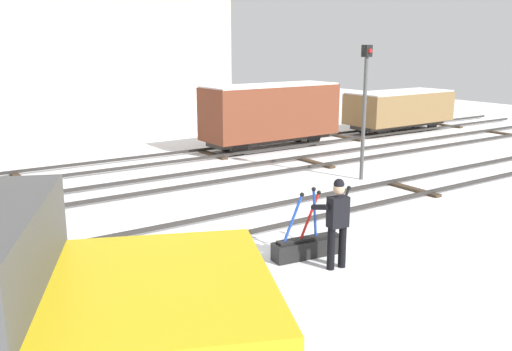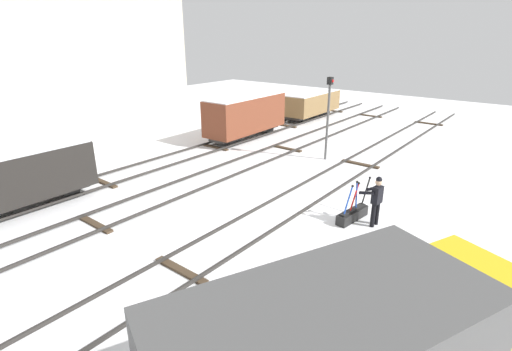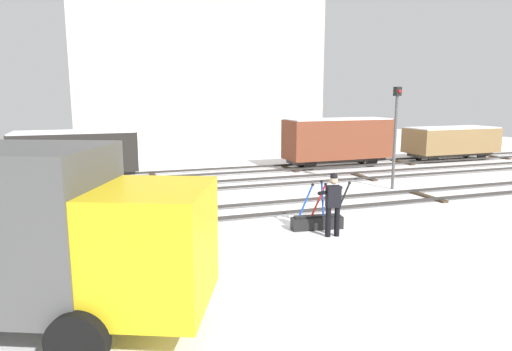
# 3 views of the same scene
# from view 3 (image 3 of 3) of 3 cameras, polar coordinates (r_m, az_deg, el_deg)

# --- Properties ---
(ground_plane) EXTENTS (60.00, 60.00, 0.00)m
(ground_plane) POSITION_cam_3_polar(r_m,az_deg,el_deg) (15.51, 3.80, -4.36)
(ground_plane) COLOR white
(track_main_line) EXTENTS (44.00, 1.94, 0.18)m
(track_main_line) POSITION_cam_3_polar(r_m,az_deg,el_deg) (15.48, 3.80, -3.96)
(track_main_line) COLOR #2D2B28
(track_main_line) RESTS_ON ground_plane
(track_siding_near) EXTENTS (44.00, 1.94, 0.18)m
(track_siding_near) POSITION_cam_3_polar(r_m,az_deg,el_deg) (19.56, -1.28, -0.97)
(track_siding_near) COLOR #2D2B28
(track_siding_near) RESTS_ON ground_plane
(track_siding_far) EXTENTS (44.00, 1.94, 0.18)m
(track_siding_far) POSITION_cam_3_polar(r_m,az_deg,el_deg) (22.73, -3.88, 0.55)
(track_siding_far) COLOR #2D2B28
(track_siding_far) RESTS_ON ground_plane
(switch_lever_frame) EXTENTS (1.78, 0.55, 1.45)m
(switch_lever_frame) POSITION_cam_3_polar(r_m,az_deg,el_deg) (13.41, 7.75, -5.64)
(switch_lever_frame) COLOR black
(switch_lever_frame) RESTS_ON ground_plane
(rail_worker) EXTENTS (0.59, 0.73, 1.78)m
(rail_worker) POSITION_cam_3_polar(r_m,az_deg,el_deg) (12.63, 9.63, -3.14)
(rail_worker) COLOR black
(rail_worker) RESTS_ON ground_plane
(delivery_truck) EXTENTS (6.60, 4.46, 3.07)m
(delivery_truck) POSITION_cam_3_polar(r_m,az_deg,el_deg) (8.43, -28.81, -6.03)
(delivery_truck) COLOR gold
(delivery_truck) RESTS_ON ground_plane
(signal_post) EXTENTS (0.24, 0.32, 4.19)m
(signal_post) POSITION_cam_3_polar(r_m,az_deg,el_deg) (19.43, 17.14, 5.74)
(signal_post) COLOR #4C4C4C
(signal_post) RESTS_ON ground_plane
(apartment_building) EXTENTS (18.30, 6.33, 12.06)m
(apartment_building) POSITION_cam_3_polar(r_m,az_deg,el_deg) (35.52, -7.27, 13.52)
(apartment_building) COLOR beige
(apartment_building) RESTS_ON ground_plane
(freight_car_near_switch) EXTENTS (5.24, 2.30, 2.29)m
(freight_car_near_switch) POSITION_cam_3_polar(r_m,az_deg,el_deg) (21.81, -21.72, 2.69)
(freight_car_near_switch) COLOR #2D2B28
(freight_car_near_switch) RESTS_ON ground_plane
(freight_car_far_end) EXTENTS (5.87, 2.06, 2.62)m
(freight_car_far_end) POSITION_cam_3_polar(r_m,az_deg,el_deg) (24.94, 10.21, 4.47)
(freight_car_far_end) COLOR #2D2B28
(freight_car_far_end) RESTS_ON ground_plane
(freight_car_mid_siding) EXTENTS (5.59, 2.31, 1.98)m
(freight_car_mid_siding) POSITION_cam_3_polar(r_m,az_deg,el_deg) (29.48, 23.35, 4.03)
(freight_car_mid_siding) COLOR #2D2B28
(freight_car_mid_siding) RESTS_ON ground_plane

